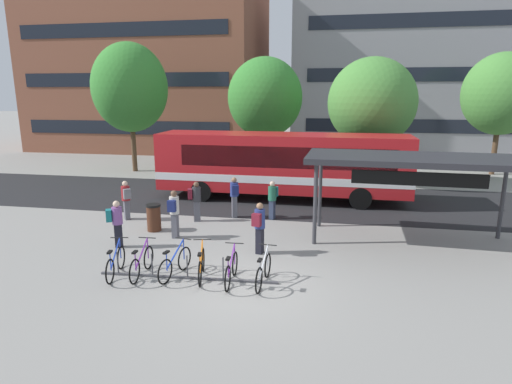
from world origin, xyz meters
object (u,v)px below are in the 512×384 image
at_px(city_bus, 281,164).
at_px(parked_bicycle_purple_1, 142,263).
at_px(trash_bin, 154,217).
at_px(street_tree_3, 502,94).
at_px(commuter_navy_pack_3, 174,211).
at_px(commuter_teal_pack_1, 273,197).
at_px(street_tree_0, 372,102).
at_px(parked_bicycle_blue_2, 175,264).
at_px(commuter_maroon_pack_5, 259,225).
at_px(parked_bicycle_silver_5, 263,272).
at_px(commuter_teal_pack_2, 116,221).
at_px(commuter_grey_pack_6, 126,198).
at_px(transit_shelter, 414,162).
at_px(parked_bicycle_blue_0, 116,263).
at_px(parked_bicycle_orange_3, 201,266).
at_px(commuter_navy_pack_0, 234,195).
at_px(commuter_maroon_pack_4, 196,199).
at_px(street_tree_2, 130,88).
at_px(street_tree_1, 265,98).
at_px(parked_bicycle_purple_4, 231,270).

height_order(city_bus, parked_bicycle_purple_1, city_bus).
bearing_deg(trash_bin, street_tree_3, 41.43).
height_order(commuter_navy_pack_3, trash_bin, commuter_navy_pack_3).
xyz_separation_m(commuter_teal_pack_1, street_tree_0, (4.37, 7.74, 3.68)).
height_order(parked_bicycle_blue_2, commuter_maroon_pack_5, commuter_maroon_pack_5).
height_order(parked_bicycle_silver_5, commuter_teal_pack_2, commuter_teal_pack_2).
relative_size(city_bus, commuter_grey_pack_6, 7.45).
height_order(parked_bicycle_silver_5, transit_shelter, transit_shelter).
bearing_deg(parked_bicycle_blue_0, parked_bicycle_orange_3, -94.56).
distance_m(parked_bicycle_purple_1, commuter_navy_pack_0, 6.33).
relative_size(parked_bicycle_blue_2, commuter_maroon_pack_4, 1.04).
bearing_deg(commuter_maroon_pack_4, parked_bicycle_blue_0, -114.26).
distance_m(parked_bicycle_silver_5, commuter_maroon_pack_4, 6.49).
bearing_deg(commuter_navy_pack_3, trash_bin, 57.86).
relative_size(commuter_maroon_pack_4, commuter_grey_pack_6, 1.01).
distance_m(parked_bicycle_orange_3, transit_shelter, 7.94).
relative_size(street_tree_0, street_tree_2, 0.85).
bearing_deg(street_tree_0, commuter_teal_pack_1, -119.46).
bearing_deg(street_tree_3, street_tree_0, -150.35).
relative_size(parked_bicycle_blue_0, commuter_grey_pack_6, 1.05).
height_order(parked_bicycle_orange_3, street_tree_0, street_tree_0).
distance_m(city_bus, commuter_navy_pack_3, 7.11).
bearing_deg(parked_bicycle_purple_1, commuter_grey_pack_6, 28.00).
bearing_deg(commuter_navy_pack_3, parked_bicycle_blue_0, 170.95).
distance_m(commuter_navy_pack_3, trash_bin, 1.36).
distance_m(city_bus, parked_bicycle_silver_5, 9.75).
bearing_deg(street_tree_3, parked_bicycle_silver_5, -122.48).
bearing_deg(commuter_navy_pack_0, parked_bicycle_orange_3, 161.83).
height_order(commuter_teal_pack_2, commuter_maroon_pack_4, commuter_maroon_pack_4).
bearing_deg(commuter_teal_pack_1, parked_bicycle_orange_3, 2.60).
xyz_separation_m(parked_bicycle_blue_2, street_tree_1, (0.01, 15.88, 4.44)).
xyz_separation_m(commuter_grey_pack_6, street_tree_0, (10.26, 8.93, 3.67)).
bearing_deg(street_tree_0, parked_bicycle_purple_4, -108.18).
bearing_deg(street_tree_3, commuter_navy_pack_0, -138.42).
height_order(commuter_maroon_pack_5, street_tree_0, street_tree_0).
bearing_deg(parked_bicycle_purple_4, parked_bicycle_orange_3, 78.98).
distance_m(parked_bicycle_blue_0, parked_bicycle_purple_4, 3.35).
distance_m(transit_shelter, commuter_navy_pack_3, 8.48).
distance_m(parked_bicycle_purple_4, parked_bicycle_silver_5, 0.88).
relative_size(parked_bicycle_blue_0, commuter_navy_pack_0, 0.99).
distance_m(parked_bicycle_purple_1, street_tree_2, 18.18).
distance_m(city_bus, parked_bicycle_purple_1, 10.15).
bearing_deg(trash_bin, commuter_grey_pack_6, 145.29).
bearing_deg(commuter_grey_pack_6, commuter_navy_pack_0, -116.71).
height_order(parked_bicycle_blue_2, commuter_grey_pack_6, commuter_grey_pack_6).
bearing_deg(city_bus, commuter_navy_pack_0, 67.74).
bearing_deg(commuter_navy_pack_0, parked_bicycle_purple_1, 145.94).
bearing_deg(parked_bicycle_blue_0, parked_bicycle_blue_2, -92.27).
bearing_deg(parked_bicycle_blue_2, city_bus, 0.44).
bearing_deg(city_bus, parked_bicycle_blue_0, 71.15).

